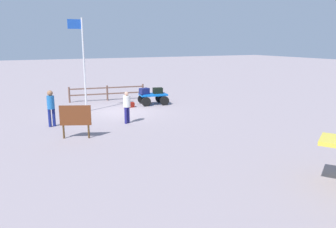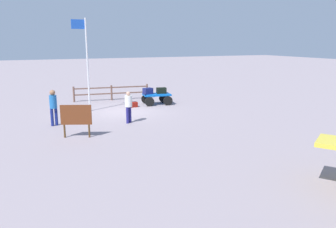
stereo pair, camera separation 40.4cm
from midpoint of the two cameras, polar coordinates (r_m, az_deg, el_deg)
The scene contains 11 objects.
ground_plane at distance 19.58m, azimuth -7.03°, elevation 0.44°, with size 120.00×120.00×0.00m, color gray.
luggage_cart at distance 21.53m, azimuth -1.43°, elevation 2.88°, with size 1.91×1.39×0.68m.
suitcase_grey at distance 21.90m, azimuth -0.59°, elevation 4.00°, with size 0.61×0.53×0.30m.
suitcase_tan at distance 21.37m, azimuth -2.89°, elevation 3.90°, with size 0.65×0.50×0.39m.
suitcase_navy at distance 21.61m, azimuth -0.60°, elevation 3.99°, with size 0.65×0.48×0.37m.
suitcase_olive at distance 20.76m, azimuth -5.44°, elevation 1.58°, with size 0.57×0.31×0.30m.
worker_lead at distance 16.62m, azimuth -6.01°, elevation 1.60°, with size 0.50×0.50×1.57m.
worker_trailing at distance 16.80m, azimuth -18.20°, elevation 1.51°, with size 0.40×0.40×1.73m.
flagpole at distance 19.65m, azimuth -13.15°, elevation 9.14°, with size 0.84×0.12×5.23m.
signboard at distance 14.47m, azimuth -14.53°, elevation -0.40°, with size 1.21×0.54×1.40m.
wooden_fence at distance 23.33m, azimuth -9.05°, elevation 3.80°, with size 5.07×0.72×1.03m.
Camera 2 is at (5.33, 18.45, 3.99)m, focal length 36.00 mm.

